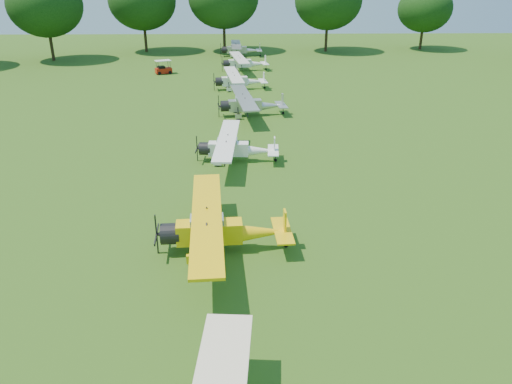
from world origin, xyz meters
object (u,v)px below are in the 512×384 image
aircraft_4 (250,103)px  aircraft_5 (238,80)px  aircraft_3 (235,147)px  golf_cart (163,69)px  aircraft_6 (243,62)px  aircraft_2 (220,228)px  aircraft_7 (240,49)px

aircraft_4 → aircraft_5: aircraft_4 is taller
aircraft_3 → golf_cart: (-9.67, 31.81, -0.49)m
aircraft_4 → aircraft_6: 21.90m
aircraft_2 → aircraft_4: 23.98m
aircraft_5 → aircraft_6: aircraft_6 is taller
aircraft_4 → aircraft_5: size_ratio=1.05×
aircraft_5 → golf_cart: size_ratio=4.19×
aircraft_6 → aircraft_7: size_ratio=0.97×
aircraft_5 → aircraft_3: bearing=-97.6°
aircraft_4 → aircraft_7: (-1.16, 33.46, 0.01)m
aircraft_3 → aircraft_5: (0.06, 22.61, 0.03)m
aircraft_3 → aircraft_7: size_ratio=0.91×
aircraft_6 → golf_cart: size_ratio=4.32×
golf_cart → aircraft_5: bearing=-67.2°
aircraft_6 → aircraft_7: bearing=83.9°
aircraft_4 → golf_cart: (-10.88, 20.02, -0.59)m
aircraft_4 → aircraft_6: (-0.61, 21.89, -0.03)m
aircraft_4 → aircraft_5: (-1.15, 10.82, -0.06)m
aircraft_3 → golf_cart: size_ratio=4.05×
aircraft_3 → aircraft_5: 22.61m
aircraft_2 → aircraft_4: size_ratio=1.03×
aircraft_6 → aircraft_7: (-0.55, 11.57, 0.04)m
aircraft_3 → golf_cart: 33.25m
aircraft_2 → aircraft_7: size_ratio=1.02×
aircraft_4 → aircraft_2: bearing=-101.6°
aircraft_6 → aircraft_3: bearing=-99.8°
aircraft_7 → aircraft_5: bearing=-92.0°
aircraft_2 → golf_cart: bearing=97.9°
aircraft_5 → golf_cart: (-9.73, 9.21, -0.53)m
aircraft_6 → golf_cart: bearing=-178.5°
aircraft_2 → aircraft_5: (0.58, 34.74, -0.10)m
aircraft_3 → aircraft_2: bearing=-89.7°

